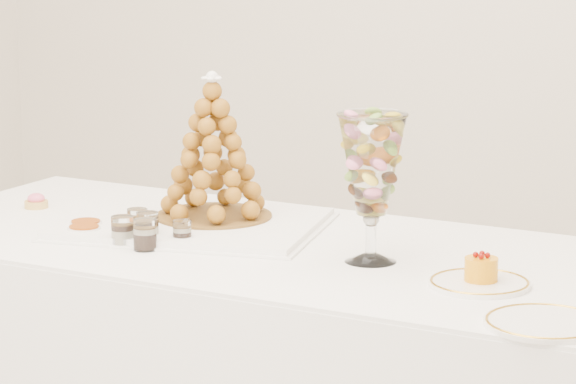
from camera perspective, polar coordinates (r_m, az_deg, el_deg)
The scene contains 14 objects.
lace_tray at distance 3.56m, azimuth -4.05°, elevation -1.35°, with size 0.65×0.49×0.02m, color white.
macaron_vase at distance 3.18m, azimuth 3.53°, elevation 1.07°, with size 0.16×0.16×0.35m.
cake_plate at distance 3.05m, azimuth 8.01°, elevation -3.81°, with size 0.23×0.23×0.01m, color white.
spare_plate at distance 2.78m, azimuth 10.71°, elevation -5.42°, with size 0.25×0.25×0.01m, color white.
pink_tart at distance 3.85m, azimuth -10.49°, elevation -0.40°, with size 0.07×0.07×0.04m.
verrine_a at distance 3.48m, azimuth -6.31°, elevation -1.28°, with size 0.05×0.05×0.07m, color white.
verrine_b at distance 3.42m, azimuth -5.90°, elevation -1.47°, with size 0.06×0.06×0.08m, color white.
verrine_c at distance 3.38m, azimuth -4.45°, elevation -1.71°, with size 0.05×0.05×0.06m, color white.
verrine_d at distance 3.38m, azimuth -6.94°, elevation -1.63°, with size 0.06×0.06×0.07m, color white.
verrine_e at distance 3.34m, azimuth -6.00°, elevation -1.78°, with size 0.06×0.06×0.08m, color white.
ramekin_back at distance 3.55m, azimuth -8.45°, elevation -1.45°, with size 0.08×0.08×0.03m, color white.
ramekin_front at distance 3.49m, azimuth -8.52°, elevation -1.67°, with size 0.08×0.08×0.03m, color white.
croquembouche at distance 3.55m, azimuth -3.16°, elevation 1.90°, with size 0.31×0.31×0.38m.
mousse_cake at distance 3.04m, azimuth 8.08°, elevation -3.20°, with size 0.07×0.07×0.07m.
Camera 1 is at (1.67, -2.55, 1.66)m, focal length 85.00 mm.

